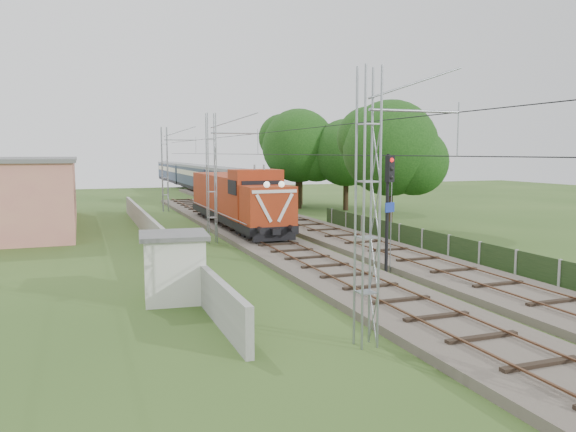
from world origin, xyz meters
name	(u,v)px	position (x,y,z in m)	size (l,w,h in m)	color
ground	(339,280)	(0.00, 0.00, 0.00)	(140.00, 140.00, 0.00)	#2E4A1C
track_main	(285,250)	(0.00, 7.00, 0.18)	(4.20, 70.00, 0.45)	#6B6054
track_side	(288,220)	(5.00, 20.00, 0.18)	(4.20, 80.00, 0.45)	#6B6054
catenary	(212,178)	(-2.95, 12.00, 4.05)	(3.31, 70.00, 8.00)	gray
boundary_wall	(155,234)	(-6.50, 12.00, 0.75)	(0.25, 40.00, 1.50)	#9E9E99
station_building	(18,193)	(-15.00, 24.00, 2.63)	(8.40, 20.40, 5.22)	tan
fence	(449,246)	(8.00, 3.00, 0.60)	(0.12, 32.00, 1.20)	black
locomotive	(236,199)	(0.00, 17.33, 2.28)	(3.06, 17.46, 4.43)	black
coach_rake	(198,176)	(5.00, 56.05, 2.36)	(2.81, 62.61, 3.25)	black
signal_post	(389,192)	(2.60, 0.32, 3.81)	(0.59, 0.48, 5.55)	black
relay_hut	(174,267)	(-7.40, -0.95, 1.31)	(2.73, 2.73, 2.59)	silver
tree_a	(391,149)	(10.43, 13.29, 5.85)	(7.23, 6.88, 9.37)	#382617
tree_b	(347,153)	(13.77, 27.12, 5.53)	(6.83, 6.51, 8.86)	#382617
tree_c	(300,147)	(10.04, 30.23, 6.20)	(7.67, 7.30, 9.94)	#382617
tree_d	(301,151)	(11.79, 34.23, 5.80)	(7.17, 6.83, 9.30)	#382617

